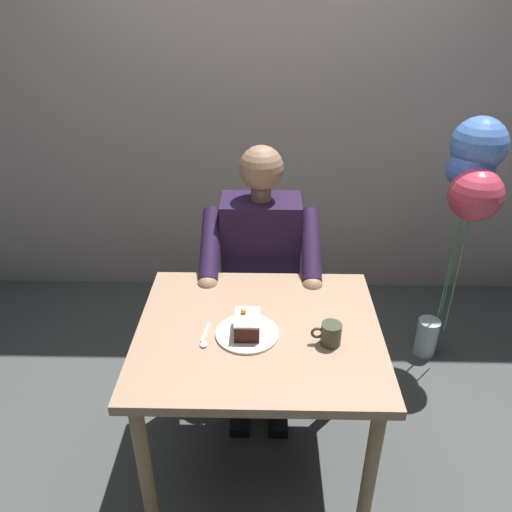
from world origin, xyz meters
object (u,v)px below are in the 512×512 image
Objects in this scene: dining_table at (259,350)px; cake_slice at (247,324)px; chair at (261,284)px; balloon_display at (472,182)px; seated_person at (261,276)px; dessert_spoon at (205,339)px; coffee_cup at (330,334)px.

cake_slice reaches higher than dining_table.
balloon_display reaches higher than chair.
seated_person is 1.08m from balloon_display.
chair reaches higher than dessert_spoon.
coffee_cup is at bearing 48.81° from balloon_display.
balloon_display is (-1.17, -0.82, 0.28)m from dessert_spoon.
seated_person is (0.00, -0.53, -0.00)m from dining_table.
dining_table is at bearing -139.99° from cake_slice.
coffee_cup is (-0.29, 0.04, -0.00)m from cake_slice.
balloon_display is (-0.73, -0.83, 0.24)m from coffee_cup.
balloon_display reaches higher than cake_slice.
dessert_spoon is (0.15, 0.03, -0.04)m from cake_slice.
dining_table is 0.68× the size of balloon_display.
coffee_cup is at bearing 163.06° from dining_table.
chair reaches higher than dining_table.
balloon_display is at bearing -166.85° from seated_person.
chair is (0.00, -0.70, -0.16)m from dining_table.
cake_slice reaches higher than dessert_spoon.
cake_slice is at bearing 85.86° from seated_person.
seated_person is at bearing -90.00° from dining_table.
coffee_cup is 1.13m from balloon_display.
dessert_spoon is at bearing 18.81° from dining_table.
coffee_cup is 0.44m from dessert_spoon.
cake_slice is 0.88× the size of dessert_spoon.
coffee_cup is at bearing 171.75° from cake_slice.
seated_person reaches higher than dining_table.
cake_slice is 0.16m from dessert_spoon.
dining_table is at bearing -16.94° from coffee_cup.
coffee_cup is at bearing 178.56° from dessert_spoon.
seated_person is at bearing -107.89° from dessert_spoon.
balloon_display is (-0.98, -0.06, 0.54)m from chair.
coffee_cup is 0.08× the size of balloon_display.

